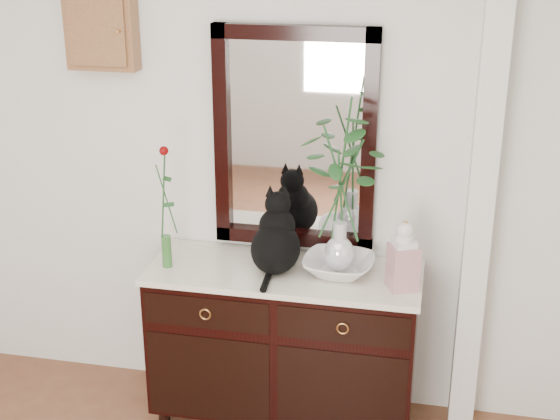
% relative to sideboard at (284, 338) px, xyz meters
% --- Properties ---
extents(wall_back, '(3.60, 0.04, 2.70)m').
position_rel_sideboard_xyz_m(wall_back, '(-0.10, 0.25, 0.88)').
color(wall_back, silver).
rests_on(wall_back, ground).
extents(pilaster, '(0.12, 0.20, 2.70)m').
position_rel_sideboard_xyz_m(pilaster, '(0.90, 0.17, 0.88)').
color(pilaster, silver).
rests_on(pilaster, ground).
extents(sideboard, '(1.33, 0.52, 0.82)m').
position_rel_sideboard_xyz_m(sideboard, '(0.00, 0.00, 0.00)').
color(sideboard, black).
rests_on(sideboard, ground).
extents(wall_mirror, '(0.80, 0.06, 1.10)m').
position_rel_sideboard_xyz_m(wall_mirror, '(-0.00, 0.24, 0.97)').
color(wall_mirror, black).
rests_on(wall_mirror, wall_back).
extents(key_cabinet, '(0.35, 0.10, 0.40)m').
position_rel_sideboard_xyz_m(key_cabinet, '(-0.95, 0.21, 1.48)').
color(key_cabinet, brown).
rests_on(key_cabinet, wall_back).
extents(cat, '(0.29, 0.35, 0.39)m').
position_rel_sideboard_xyz_m(cat, '(-0.04, -0.01, 0.57)').
color(cat, black).
rests_on(cat, sideboard).
extents(lotus_bowl, '(0.36, 0.36, 0.08)m').
position_rel_sideboard_xyz_m(lotus_bowl, '(0.26, 0.02, 0.42)').
color(lotus_bowl, white).
rests_on(lotus_bowl, sideboard).
extents(vase_branches, '(0.45, 0.45, 0.86)m').
position_rel_sideboard_xyz_m(vase_branches, '(0.26, 0.02, 0.83)').
color(vase_branches, silver).
rests_on(vase_branches, lotus_bowl).
extents(bud_vase_rose, '(0.08, 0.08, 0.63)m').
position_rel_sideboard_xyz_m(bud_vase_rose, '(-0.57, -0.08, 0.69)').
color(bud_vase_rose, '#336E2E').
rests_on(bud_vase_rose, sideboard).
extents(ginger_jar, '(0.17, 0.17, 0.34)m').
position_rel_sideboard_xyz_m(ginger_jar, '(0.57, -0.08, 0.54)').
color(ginger_jar, silver).
rests_on(ginger_jar, sideboard).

